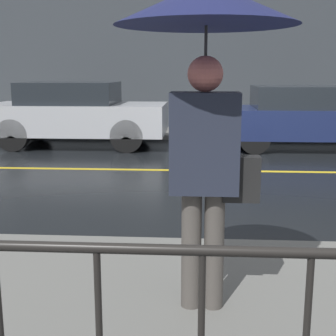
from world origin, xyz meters
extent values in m
plane|color=black|center=(0.00, 0.00, 0.00)|extent=(80.00, 80.00, 0.00)
cube|color=slate|center=(0.00, 4.70, 0.06)|extent=(28.00, 1.87, 0.12)
cube|color=gold|center=(0.00, 0.00, 0.00)|extent=(25.20, 0.12, 0.01)
cube|color=#383D42|center=(0.00, 5.79, 2.62)|extent=(28.00, 0.30, 5.24)
cylinder|color=#4C4742|center=(-1.08, -5.11, 0.53)|extent=(0.14, 0.14, 0.82)
cylinder|color=#4C4742|center=(-0.93, -5.11, 0.53)|extent=(0.14, 0.14, 0.82)
cube|color=#232838|center=(-1.01, -5.11, 1.26)|extent=(0.44, 0.27, 0.65)
sphere|color=#CD7067|center=(-1.01, -5.11, 1.70)|extent=(0.23, 0.23, 0.23)
cylinder|color=#262628|center=(-1.01, -5.11, 1.63)|extent=(0.02, 0.02, 0.73)
cone|color=#191E4C|center=(-1.01, -5.11, 2.12)|extent=(1.15, 1.15, 0.26)
cube|color=black|center=(-0.76, -5.11, 1.03)|extent=(0.24, 0.12, 0.30)
cube|color=#B2B5BA|center=(-3.84, 2.61, 0.65)|extent=(4.07, 1.81, 0.69)
cube|color=#1E2328|center=(-4.01, 2.61, 1.24)|extent=(2.11, 1.66, 0.49)
cylinder|color=black|center=(-2.58, 3.41, 0.36)|extent=(0.71, 0.22, 0.71)
cylinder|color=black|center=(-2.58, 1.82, 0.36)|extent=(0.71, 0.22, 0.71)
cylinder|color=black|center=(-5.10, 3.41, 0.36)|extent=(0.71, 0.22, 0.71)
cylinder|color=black|center=(-5.10, 1.82, 0.36)|extent=(0.71, 0.22, 0.71)
cube|color=#19234C|center=(1.43, 2.61, 0.60)|extent=(4.12, 1.83, 0.65)
cube|color=#1E2328|center=(1.27, 2.61, 1.16)|extent=(2.14, 1.69, 0.48)
cylinder|color=black|center=(0.15, 3.42, 0.33)|extent=(0.65, 0.22, 0.65)
cylinder|color=black|center=(0.15, 1.81, 0.33)|extent=(0.65, 0.22, 0.65)
camera|label=1|loc=(-1.05, -8.11, 1.72)|focal=50.00mm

